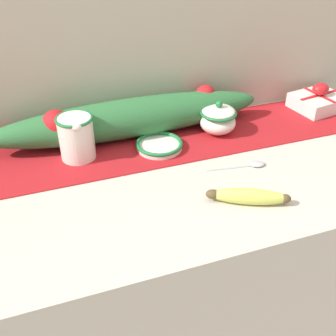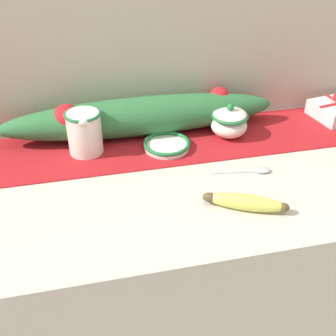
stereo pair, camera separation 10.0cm
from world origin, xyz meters
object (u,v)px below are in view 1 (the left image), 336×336
(cream_pitcher, at_px, (76,136))
(small_dish, at_px, (159,145))
(banana, at_px, (248,196))
(gift_box, at_px, (318,101))
(sugar_bowl, at_px, (218,119))
(spoon, at_px, (254,164))

(cream_pitcher, relative_size, small_dish, 0.93)
(small_dish, distance_m, banana, 0.32)
(small_dish, height_order, gift_box, gift_box)
(banana, xyz_separation_m, gift_box, (0.45, 0.37, 0.01))
(sugar_bowl, height_order, small_dish, sugar_bowl)
(sugar_bowl, height_order, banana, sugar_bowl)
(cream_pitcher, xyz_separation_m, spoon, (0.43, -0.20, -0.06))
(sugar_bowl, relative_size, gift_box, 0.62)
(spoon, distance_m, gift_box, 0.43)
(sugar_bowl, distance_m, gift_box, 0.38)
(gift_box, bearing_deg, spoon, -147.36)
(small_dish, relative_size, banana, 0.71)
(cream_pitcher, relative_size, banana, 0.66)
(sugar_bowl, bearing_deg, spoon, -85.31)
(banana, bearing_deg, spoon, 55.56)
(spoon, height_order, gift_box, gift_box)
(small_dish, height_order, banana, banana)
(cream_pitcher, relative_size, gift_box, 0.70)
(cream_pitcher, distance_m, gift_box, 0.79)
(banana, relative_size, spoon, 1.17)
(banana, height_order, gift_box, gift_box)
(banana, height_order, spoon, banana)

